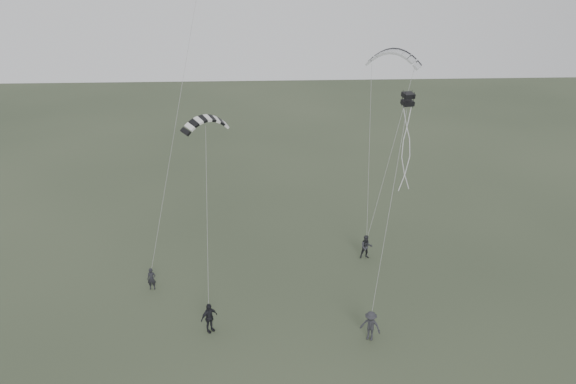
{
  "coord_description": "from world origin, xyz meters",
  "views": [
    {
      "loc": [
        -0.79,
        -28.58,
        21.47
      ],
      "look_at": [
        0.91,
        5.28,
        6.69
      ],
      "focal_mm": 35.0,
      "sensor_mm": 36.0,
      "label": 1
    }
  ],
  "objects_px": {
    "flyer_center": "(209,318)",
    "kite_box": "(408,99)",
    "flyer_left": "(152,279)",
    "flyer_right": "(366,247)",
    "flyer_far": "(370,326)",
    "kite_pale_large": "(394,52)",
    "kite_striped": "(205,118)"
  },
  "relations": [
    {
      "from": "flyer_left",
      "to": "kite_striped",
      "type": "height_order",
      "value": "kite_striped"
    },
    {
      "from": "flyer_left",
      "to": "flyer_center",
      "type": "relative_size",
      "value": 0.81
    },
    {
      "from": "kite_pale_large",
      "to": "flyer_left",
      "type": "bearing_deg",
      "value": -126.79
    },
    {
      "from": "kite_striped",
      "to": "kite_box",
      "type": "bearing_deg",
      "value": -40.88
    },
    {
      "from": "flyer_left",
      "to": "kite_box",
      "type": "distance_m",
      "value": 20.61
    },
    {
      "from": "flyer_right",
      "to": "flyer_center",
      "type": "height_order",
      "value": "flyer_center"
    },
    {
      "from": "flyer_far",
      "to": "flyer_left",
      "type": "bearing_deg",
      "value": -176.06
    },
    {
      "from": "flyer_right",
      "to": "flyer_far",
      "type": "bearing_deg",
      "value": -100.13
    },
    {
      "from": "flyer_right",
      "to": "kite_pale_large",
      "type": "distance_m",
      "value": 14.45
    },
    {
      "from": "flyer_center",
      "to": "kite_striped",
      "type": "height_order",
      "value": "kite_striped"
    },
    {
      "from": "flyer_left",
      "to": "kite_pale_large",
      "type": "height_order",
      "value": "kite_pale_large"
    },
    {
      "from": "flyer_center",
      "to": "kite_box",
      "type": "xyz_separation_m",
      "value": [
        11.81,
        3.01,
        12.54
      ]
    },
    {
      "from": "flyer_center",
      "to": "flyer_far",
      "type": "bearing_deg",
      "value": -46.54
    },
    {
      "from": "flyer_center",
      "to": "kite_striped",
      "type": "xyz_separation_m",
      "value": [
        -0.02,
        4.98,
        11.0
      ]
    },
    {
      "from": "flyer_center",
      "to": "kite_pale_large",
      "type": "xyz_separation_m",
      "value": [
        13.07,
        12.53,
        13.62
      ]
    },
    {
      "from": "kite_box",
      "to": "flyer_center",
      "type": "bearing_deg",
      "value": -178.88
    },
    {
      "from": "flyer_center",
      "to": "kite_striped",
      "type": "relative_size",
      "value": 0.66
    },
    {
      "from": "flyer_right",
      "to": "flyer_center",
      "type": "distance_m",
      "value": 13.81
    },
    {
      "from": "flyer_far",
      "to": "kite_box",
      "type": "height_order",
      "value": "kite_box"
    },
    {
      "from": "flyer_right",
      "to": "flyer_far",
      "type": "distance_m",
      "value": 9.64
    },
    {
      "from": "flyer_center",
      "to": "kite_pale_large",
      "type": "distance_m",
      "value": 22.65
    },
    {
      "from": "flyer_right",
      "to": "kite_box",
      "type": "distance_m",
      "value": 13.66
    },
    {
      "from": "kite_striped",
      "to": "kite_pale_large",
      "type": "bearing_deg",
      "value": -1.44
    },
    {
      "from": "flyer_right",
      "to": "kite_striped",
      "type": "height_order",
      "value": "kite_striped"
    },
    {
      "from": "flyer_right",
      "to": "flyer_center",
      "type": "xyz_separation_m",
      "value": [
        -11.06,
        -8.27,
        0.04
      ]
    },
    {
      "from": "kite_pale_large",
      "to": "kite_box",
      "type": "xyz_separation_m",
      "value": [
        -1.25,
        -9.52,
        -1.08
      ]
    },
    {
      "from": "kite_striped",
      "to": "kite_box",
      "type": "xyz_separation_m",
      "value": [
        11.83,
        -1.96,
        1.54
      ]
    },
    {
      "from": "flyer_left",
      "to": "kite_box",
      "type": "bearing_deg",
      "value": -7.2
    },
    {
      "from": "flyer_center",
      "to": "kite_striped",
      "type": "bearing_deg",
      "value": 51.1
    },
    {
      "from": "kite_pale_large",
      "to": "kite_striped",
      "type": "bearing_deg",
      "value": -120.67
    },
    {
      "from": "flyer_center",
      "to": "kite_box",
      "type": "height_order",
      "value": "kite_box"
    },
    {
      "from": "flyer_left",
      "to": "flyer_far",
      "type": "distance_m",
      "value": 15.16
    }
  ]
}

